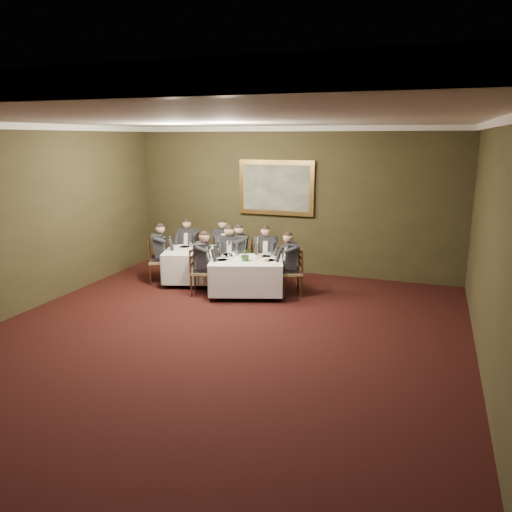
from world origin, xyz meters
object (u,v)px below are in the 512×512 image
Objects in this scene: chair_main_backleft at (230,272)px; chair_main_backright at (266,272)px; table_main at (246,274)px; painting at (276,188)px; chair_sec_backleft at (189,262)px; diner_sec_backright at (223,253)px; centerpiece at (246,254)px; diner_main_endright at (291,271)px; chair_sec_endleft at (158,270)px; diner_sec_backleft at (189,253)px; chair_sec_backright at (223,262)px; diner_sec_endright at (243,262)px; diner_main_backleft at (230,262)px; table_second at (200,264)px; chair_main_endright at (292,282)px; chair_main_endleft at (201,281)px; candlestick at (258,251)px; chair_sec_endright at (243,271)px; diner_main_endleft at (201,271)px; diner_main_backright at (266,262)px; diner_sec_endleft at (158,260)px.

chair_main_backleft and chair_main_backright have the same top height.
painting is (-0.00, 2.05, 1.61)m from table_main.
diner_sec_backright is at bearing -168.26° from chair_sec_backleft.
centerpiece reaches higher than chair_sec_backleft.
diner_main_endright is 3.15m from chair_sec_endleft.
centerpiece is at bearing 144.38° from diner_sec_backleft.
painting is at bearing -177.51° from chair_sec_backright.
diner_sec_backleft reaches higher than centerpiece.
table_main is 1.77m from chair_sec_backright.
diner_sec_endright reaches higher than chair_sec_backright.
diner_main_backleft is 0.30m from diner_sec_endright.
painting is at bearing 50.53° from table_second.
chair_main_endright is at bearing 160.58° from diner_sec_backleft.
diner_sec_backright is 4.64× the size of centerpiece.
chair_main_backleft is 0.54× the size of painting.
candlestick is at bearing 96.37° from chair_main_endleft.
diner_main_endright is at bearing 160.21° from chair_sec_backleft.
painting is at bearing 99.61° from chair_sec_endleft.
table_second is at bearing 1.29° from chair_main_backright.
chair_main_backleft is 1.00× the size of chair_sec_endright.
table_main is at bearing -169.77° from chair_sec_endright.
diner_main_endleft is 1.00× the size of diner_sec_backleft.
chair_main_backleft is 0.89m from chair_sec_backright.
diner_sec_backright is (-2.01, 1.05, 0.00)m from diner_main_endright.
diner_main_backleft is 1.35× the size of chair_sec_endleft.
diner_main_backleft is 1.35× the size of chair_main_endleft.
candlestick is (2.12, -1.00, 0.66)m from chair_sec_backleft.
diner_sec_backleft is (-0.62, 0.64, 0.06)m from table_second.
diner_sec_backright is (-0.20, 1.65, 0.23)m from chair_main_endleft.
diner_sec_backleft is (-1.29, 0.52, 0.00)m from diner_main_backleft.
diner_main_backleft reaches higher than chair_main_endleft.
chair_main_endleft is (-1.05, -1.16, -0.23)m from diner_main_backright.
diner_sec_endleft is at bearing 67.31° from diner_sec_backleft.
chair_sec_endright is 1.00× the size of chair_sec_endleft.
chair_main_backright and chair_sec_endright have the same top height.
chair_sec_endleft is 3.41m from painting.
painting is (2.23, 1.84, 1.55)m from diner_sec_endleft.
chair_sec_backright is (-1.26, 0.50, -0.23)m from diner_main_backright.
table_main is 2.61m from painting.
centerpiece reaches higher than table_second.
diner_main_endleft and diner_sec_backleft have the same top height.
chair_sec_endright is (-0.49, -0.12, 0.00)m from chair_main_backright.
diner_main_backleft and diner_main_endleft have the same top height.
diner_main_endleft reaches higher than table_second.
diner_sec_backright is (-1.25, 0.48, 0.23)m from chair_main_backright.
diner_main_endleft reaches higher than chair_sec_backleft.
diner_main_backright is 2.09m from chair_sec_backleft.
diner_sec_backleft is 0.96m from diner_sec_endleft.
chair_main_backleft is 0.74× the size of diner_sec_endleft.
diner_sec_endleft is (-1.12, -1.14, 0.00)m from diner_sec_backright.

